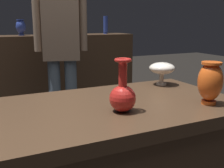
{
  "coord_description": "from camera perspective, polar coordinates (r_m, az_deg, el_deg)",
  "views": [
    {
      "loc": [
        -0.44,
        -1.01,
        1.14
      ],
      "look_at": [
        0.02,
        -0.05,
        0.9
      ],
      "focal_mm": 44.21,
      "sensor_mm": 36.0,
      "label": 1
    }
  ],
  "objects": [
    {
      "name": "back_display_shelf",
      "position": [
        3.3,
        -17.61,
        0.9
      ],
      "size": [
        2.6,
        0.4,
        0.99
      ],
      "color": "#422D1E",
      "rests_on": "ground_plane"
    },
    {
      "name": "vase_centerpiece",
      "position": [
        1.05,
        2.21,
        -2.24
      ],
      "size": [
        0.1,
        0.1,
        0.21
      ],
      "color": "red",
      "rests_on": "display_plinth"
    },
    {
      "name": "vase_tall_behind",
      "position": [
        1.21,
        19.65,
        0.49
      ],
      "size": [
        0.1,
        0.1,
        0.18
      ],
      "color": "#E55B1E",
      "rests_on": "display_plinth"
    },
    {
      "name": "vase_left_accent",
      "position": [
        1.53,
        10.3,
        3.12
      ],
      "size": [
        0.14,
        0.14,
        0.12
      ],
      "color": "silver",
      "rests_on": "display_plinth"
    },
    {
      "name": "shelf_vase_far_right",
      "position": [
        3.57,
        -1.33,
        12.09
      ],
      "size": [
        0.06,
        0.06,
        0.22
      ],
      "color": "#2D429E",
      "rests_on": "back_display_shelf"
    },
    {
      "name": "shelf_vase_right",
      "position": [
        3.39,
        -9.5,
        11.31
      ],
      "size": [
        0.13,
        0.13,
        0.1
      ],
      "color": "#477A38",
      "rests_on": "back_display_shelf"
    },
    {
      "name": "shelf_vase_center",
      "position": [
        3.25,
        -18.35,
        11.17
      ],
      "size": [
        0.11,
        0.11,
        0.17
      ],
      "color": "#2D429E",
      "rests_on": "back_display_shelf"
    },
    {
      "name": "visitor_center_back",
      "position": [
        2.53,
        -10.48,
        8.43
      ],
      "size": [
        0.45,
        0.26,
        1.63
      ],
      "rotation": [
        0.0,
        0.0,
        2.86
      ],
      "color": "slate",
      "rests_on": "ground_plane"
    }
  ]
}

